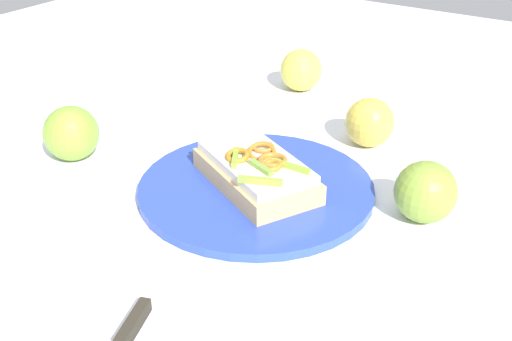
% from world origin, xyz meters
% --- Properties ---
extents(ground_plane, '(2.00, 2.00, 0.00)m').
position_xyz_m(ground_plane, '(0.00, 0.00, 0.00)').
color(ground_plane, silver).
rests_on(ground_plane, ground).
extents(plate, '(0.30, 0.30, 0.01)m').
position_xyz_m(plate, '(0.00, 0.00, 0.01)').
color(plate, '#2C47B0').
rests_on(plate, ground_plane).
extents(sandwich, '(0.16, 0.19, 0.05)m').
position_xyz_m(sandwich, '(0.00, 0.00, 0.03)').
color(sandwich, tan).
rests_on(sandwich, plate).
extents(apple_0, '(0.11, 0.11, 0.08)m').
position_xyz_m(apple_0, '(0.06, -0.26, 0.04)').
color(apple_0, '#7FAB35').
rests_on(apple_0, ground_plane).
extents(apple_1, '(0.10, 0.10, 0.07)m').
position_xyz_m(apple_1, '(-0.06, 0.20, 0.04)').
color(apple_1, olive).
rests_on(apple_1, ground_plane).
extents(apple_2, '(0.07, 0.07, 0.07)m').
position_xyz_m(apple_2, '(-0.20, 0.06, 0.04)').
color(apple_2, gold).
rests_on(apple_2, ground_plane).
extents(apple_3, '(0.09, 0.09, 0.07)m').
position_xyz_m(apple_3, '(-0.34, -0.13, 0.04)').
color(apple_3, gold).
rests_on(apple_3, ground_plane).
extents(knife, '(0.13, 0.05, 0.01)m').
position_xyz_m(knife, '(0.26, 0.04, 0.01)').
color(knife, silver).
rests_on(knife, ground_plane).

